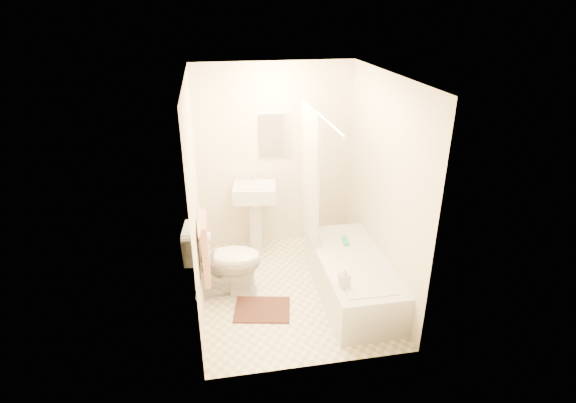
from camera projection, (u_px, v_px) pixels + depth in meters
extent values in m
plane|color=beige|center=(292.00, 289.00, 5.17)|extent=(2.40, 2.40, 0.00)
plane|color=white|center=(293.00, 76.00, 4.20)|extent=(2.40, 2.40, 0.00)
cube|color=beige|center=(275.00, 158.00, 5.76)|extent=(2.00, 0.02, 2.40)
cube|color=beige|center=(195.00, 200.00, 4.52)|extent=(0.02, 2.40, 2.40)
cube|color=beige|center=(383.00, 187.00, 4.85)|extent=(0.02, 2.40, 2.40)
cube|color=white|center=(275.00, 135.00, 5.62)|extent=(0.40, 0.03, 0.55)
cylinder|color=silver|center=(320.00, 114.00, 4.50)|extent=(0.03, 1.70, 0.03)
cube|color=silver|center=(310.00, 174.00, 5.17)|extent=(0.04, 0.80, 1.55)
cylinder|color=silver|center=(200.00, 220.00, 4.35)|extent=(0.02, 0.60, 0.02)
cube|color=#CC7266|center=(205.00, 248.00, 4.48)|extent=(0.06, 0.45, 0.66)
cylinder|color=white|center=(206.00, 238.00, 4.85)|extent=(0.11, 0.12, 0.12)
imported|color=white|center=(224.00, 260.00, 4.98)|extent=(0.88, 0.55, 0.82)
cube|color=#4F2621|center=(262.00, 309.00, 4.82)|extent=(0.66, 0.55, 0.02)
imported|color=white|center=(345.00, 278.00, 4.39)|extent=(0.10, 0.11, 0.20)
cube|color=#34B16F|center=(345.00, 241.00, 5.23)|extent=(0.08, 0.20, 0.04)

